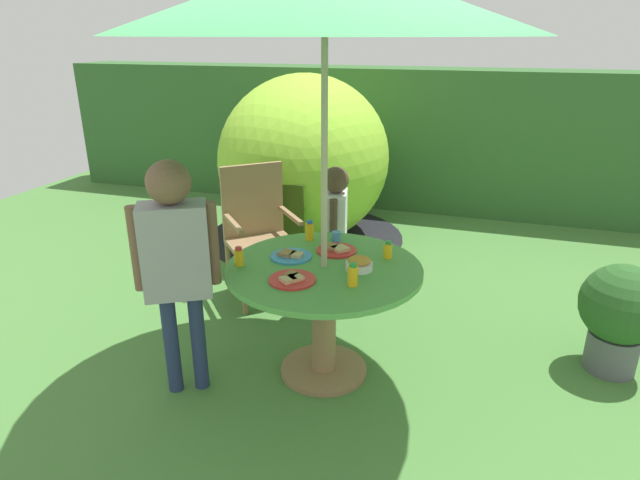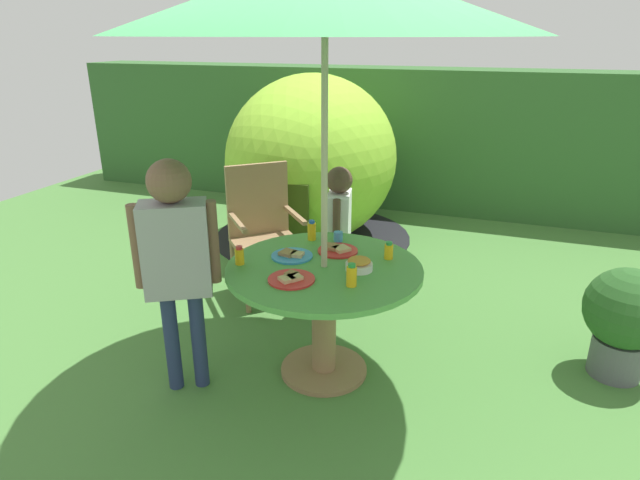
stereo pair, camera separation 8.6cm
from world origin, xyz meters
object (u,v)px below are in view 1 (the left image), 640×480
Objects in this scene: child_in_white_shirt at (335,221)px; child_in_grey_shirt at (176,251)px; potted_plant at (620,312)px; plate_near_right at (336,250)px; plate_near_left at (292,279)px; juice_bottle_far_right at (239,257)px; cup_near at (336,236)px; juice_bottle_center_front at (310,231)px; wooden_chair at (258,226)px; dome_tent at (305,160)px; snack_bowl at (359,264)px; plate_center_back at (291,256)px; juice_bottle_mid_left at (388,250)px; juice_bottle_far_left at (353,275)px; garden_table at (324,295)px.

child_in_grey_shirt is (-0.54, -1.22, 0.17)m from child_in_white_shirt.
potted_plant is 1.75m from plate_near_right.
plate_near_left is 0.49m from plate_near_right.
juice_bottle_far_right reaches higher than plate_near_right.
cup_near reaches higher than plate_near_left.
plate_near_left is at bearing -102.83° from plate_near_right.
child_in_grey_shirt is at bearing -122.62° from juice_bottle_center_front.
dome_tent is at bearing 50.92° from wooden_chair.
dome_tent reaches higher than snack_bowl.
plate_center_back is 0.29m from plate_near_right.
child_in_white_shirt is at bearing 85.57° from plate_center_back.
plate_near_right is at bearing -81.27° from wooden_chair.
juice_bottle_mid_left is (1.22, -1.99, -0.04)m from dome_tent.
plate_near_left is 0.33m from juice_bottle_far_left.
juice_bottle_far_right is (0.24, 0.27, -0.11)m from child_in_grey_shirt.
juice_bottle_mid_left is at bearing 16.76° from plate_center_back.
dome_tent is 2.39m from juice_bottle_far_right.
wooden_chair is at bearing 108.56° from juice_bottle_far_right.
juice_bottle_center_front is at bearing 119.73° from garden_table.
snack_bowl is (0.92, 0.42, -0.13)m from child_in_grey_shirt.
cup_near is (-0.05, 0.17, 0.02)m from plate_near_right.
plate_center_back is at bearing 149.72° from juice_bottle_far_left.
garden_table is 0.50m from juice_bottle_center_front.
cup_near is at bearing 51.97° from juice_bottle_far_right.
juice_bottle_far_right is (-0.69, 0.06, -0.01)m from juice_bottle_far_left.
dome_tent is 3.09m from potted_plant.
cup_near is (0.12, -0.41, 0.04)m from child_in_white_shirt.
child_in_white_shirt is 17.98× the size of cup_near.
child_in_grey_shirt is 5.34× the size of plate_near_left.
juice_bottle_mid_left is (1.15, -0.68, 0.20)m from wooden_chair.
child_in_grey_shirt reaches higher than garden_table.
dome_tent is 1.96m from juice_bottle_center_front.
snack_bowl reaches higher than cup_near.
juice_bottle_center_front is at bearing -17.55° from child_in_white_shirt.
juice_bottle_center_front is (-0.04, -0.44, 0.07)m from child_in_white_shirt.
cup_near reaches higher than garden_table.
dome_tent is 16.38× the size of juice_bottle_center_front.
juice_bottle_center_front is at bearing 87.53° from plate_center_back.
plate_near_right is at bearing -168.99° from potted_plant.
garden_table is at bearing -175.57° from snack_bowl.
wooden_chair is 1.12m from juice_bottle_far_right.
juice_bottle_mid_left is at bearing 35.84° from garden_table.
juice_bottle_far_right reaches higher than plate_near_left.
garden_table is at bearing 138.56° from juice_bottle_far_left.
plate_center_back is 0.32m from juice_bottle_far_right.
child_in_grey_shirt is 8.88× the size of snack_bowl.
plate_center_back is at bearing -77.89° from dome_tent.
dome_tent reaches higher than juice_bottle_far_right.
juice_bottle_far_left reaches higher than snack_bowl.
child_in_grey_shirt is 10.76× the size of juice_bottle_far_left.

